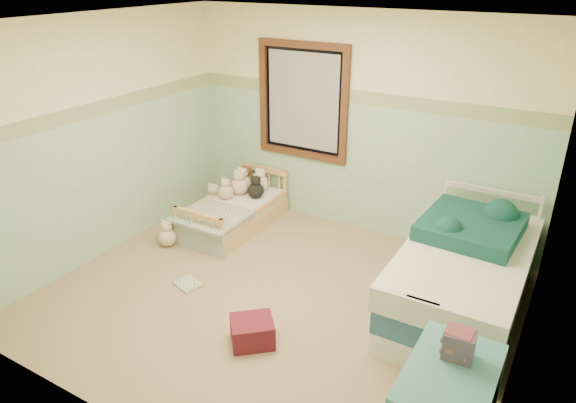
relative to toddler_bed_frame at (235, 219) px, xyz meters
The scene contains 30 objects.
floor 1.62m from the toddler_bed_frame, 40.59° to the right, with size 4.20×3.60×0.02m, color #807258.
ceiling 2.91m from the toddler_bed_frame, 40.59° to the right, with size 4.20×3.60×0.02m, color silver.
wall_back 1.85m from the toddler_bed_frame, 31.47° to the left, with size 4.20×0.04×2.50m, color beige.
wall_front 3.31m from the toddler_bed_frame, 66.73° to the right, with size 4.20×0.04×2.50m, color beige.
wall_left 1.79m from the toddler_bed_frame, 129.79° to the right, with size 0.04×3.60×2.50m, color beige.
wall_right 3.68m from the toddler_bed_frame, 17.52° to the right, with size 0.04×3.60×2.50m, color beige.
wainscot_mint 1.57m from the toddler_bed_frame, 30.95° to the left, with size 4.20×0.01×1.50m, color #80B88C.
border_strip 2.06m from the toddler_bed_frame, 30.95° to the left, with size 4.20×0.01×0.15m, color #3D6A3E.
window_frame 1.62m from the toddler_bed_frame, 53.49° to the left, with size 1.16×0.06×1.36m, color #3A170D.
window_blinds 1.63m from the toddler_bed_frame, 53.87° to the left, with size 0.92×0.01×1.12m, color #AEAEA8.
toddler_bed_frame is the anchor object (origin of this frame).
toddler_mattress 0.15m from the toddler_bed_frame, ahead, with size 0.63×1.32×0.12m, color silver.
patchwork_quilt 0.49m from the toddler_bed_frame, 90.00° to the right, with size 0.75×0.69×0.03m, color #5C84AD.
plush_bed_brown 0.60m from the toddler_bed_frame, 106.70° to the left, with size 0.19×0.19×0.19m, color brown.
plush_bed_white 0.59m from the toddler_bed_frame, 84.29° to the left, with size 0.20×0.20×0.20m, color silver.
plush_bed_tan 0.43m from the toddler_bed_frame, 109.65° to the left, with size 0.21×0.21×0.21m, color beige.
plush_bed_dark 0.44m from the toddler_bed_frame, 65.10° to the left, with size 0.20×0.20×0.20m, color black.
plush_floor_cream 0.56m from the toddler_bed_frame, 153.68° to the left, with size 0.24×0.24×0.24m, color beige.
plush_floor_tan 0.86m from the toddler_bed_frame, 115.21° to the right, with size 0.21×0.21×0.21m, color beige.
twin_bed_frame 2.80m from the toddler_bed_frame, ahead, with size 0.97×1.94×0.22m, color silver.
twin_boxspring 2.81m from the toddler_bed_frame, ahead, with size 0.97×1.94×0.22m, color navy.
twin_mattress 2.84m from the toddler_bed_frame, ahead, with size 1.01×1.98×0.22m, color silver.
teal_blanket 2.80m from the toddler_bed_frame, ahead, with size 0.83×0.87×0.14m, color #0E3F3D.
book_stack 3.73m from the toddler_bed_frame, 32.79° to the right, with size 0.18×0.14×0.18m, color brown.
red_pillow 2.19m from the toddler_bed_frame, 50.43° to the right, with size 0.35×0.31×0.22m, color maroon.
floor_book 1.34m from the toddler_bed_frame, 74.71° to the right, with size 0.26×0.20×0.02m, color #FCE244.
extra_plush_0 0.43m from the toddler_bed_frame, 113.61° to the left, with size 0.21×0.21×0.21m, color beige.
extra_plush_1 0.49m from the toddler_bed_frame, 108.84° to the left, with size 0.21×0.21×0.21m, color beige.
extra_plush_2 0.50m from the toddler_bed_frame, 79.51° to the left, with size 0.17×0.17×0.17m, color beige.
extra_plush_3 0.35m from the toddler_bed_frame, 158.31° to the left, with size 0.18×0.18×0.18m, color beige.
Camera 1 is at (2.23, -3.55, 2.90)m, focal length 32.83 mm.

